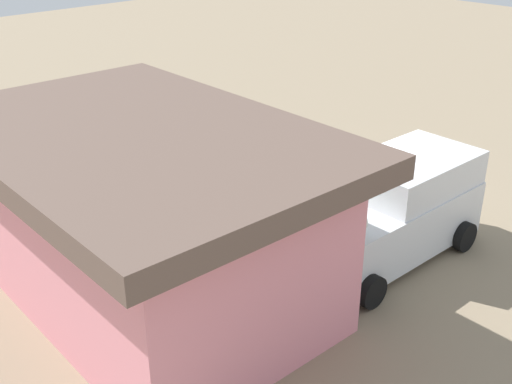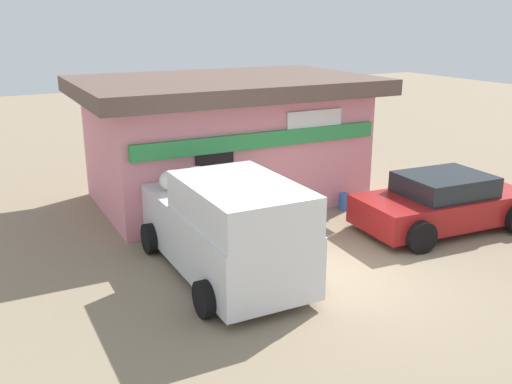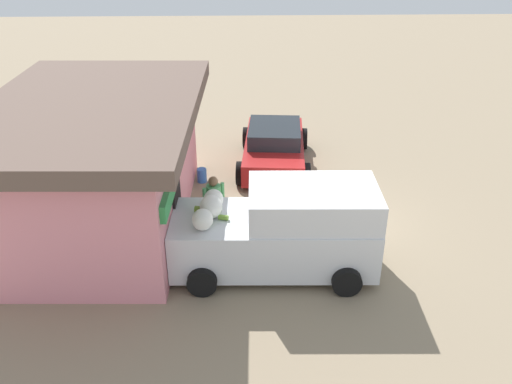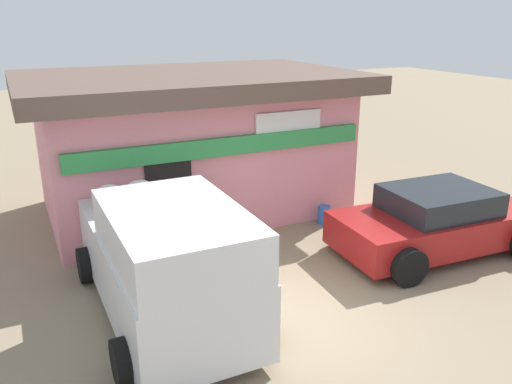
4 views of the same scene
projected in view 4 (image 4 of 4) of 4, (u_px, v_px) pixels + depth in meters
ground_plane at (296, 317)px, 8.05m from camera, size 60.00×60.00×0.00m
storefront_bar at (192, 140)px, 12.10m from camera, size 7.52×5.12×3.19m
delivery_van at (164, 257)px, 7.82m from camera, size 2.25×4.84×2.86m
parked_sedan at (436, 221)px, 10.13m from camera, size 4.13×2.38×1.28m
vendor_standing at (203, 213)px, 9.60m from camera, size 0.47×0.50×1.65m
customer_bending at (147, 225)px, 9.35m from camera, size 0.83×0.60×1.32m
unloaded_banana_pile at (120, 231)px, 10.82m from camera, size 0.81×1.01×0.38m
paint_bucket at (324, 215)px, 11.59m from camera, size 0.28×0.28×0.41m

